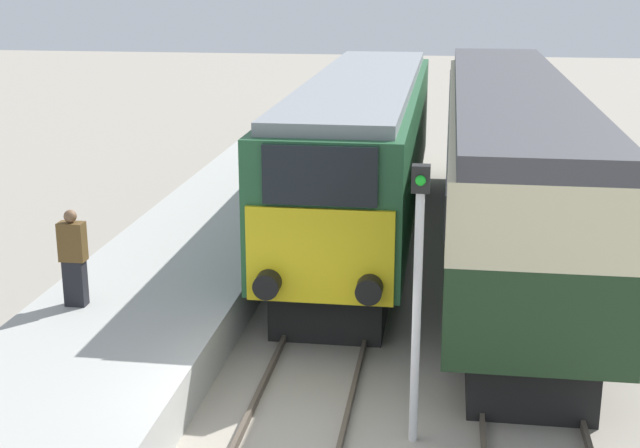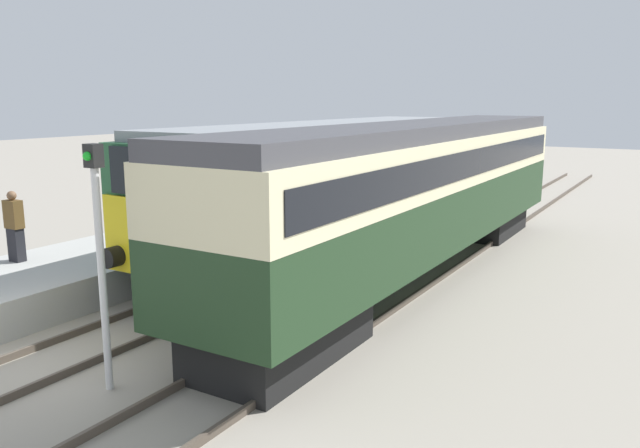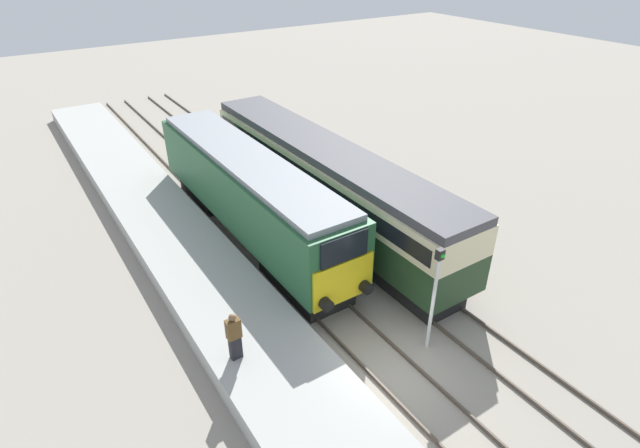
{
  "view_description": "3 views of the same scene",
  "coord_description": "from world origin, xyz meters",
  "px_view_note": "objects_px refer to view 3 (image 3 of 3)",
  "views": [
    {
      "loc": [
        2.02,
        -11.02,
        6.37
      ],
      "look_at": [
        0.0,
        2.92,
        2.36
      ],
      "focal_mm": 50.0,
      "sensor_mm": 36.0,
      "label": 1
    },
    {
      "loc": [
        9.5,
        -5.99,
        4.6
      ],
      "look_at": [
        1.7,
        6.92,
        1.6
      ],
      "focal_mm": 35.0,
      "sensor_mm": 36.0,
      "label": 2
    },
    {
      "loc": [
        -8.25,
        -8.18,
        12.22
      ],
      "look_at": [
        1.7,
        6.92,
        1.6
      ],
      "focal_mm": 28.0,
      "sensor_mm": 36.0,
      "label": 3
    }
  ],
  "objects_px": {
    "passenger_carriage": "(325,178)",
    "person_on_platform": "(234,336)",
    "locomotive": "(249,193)",
    "signal_post": "(435,292)"
  },
  "relations": [
    {
      "from": "locomotive",
      "to": "person_on_platform",
      "type": "xyz_separation_m",
      "value": [
        -4.21,
        -7.39,
        -0.57
      ]
    },
    {
      "from": "locomotive",
      "to": "signal_post",
      "type": "xyz_separation_m",
      "value": [
        1.7,
        -9.76,
        0.13
      ]
    },
    {
      "from": "signal_post",
      "to": "passenger_carriage",
      "type": "bearing_deg",
      "value": 79.07
    },
    {
      "from": "locomotive",
      "to": "passenger_carriage",
      "type": "distance_m",
      "value": 3.54
    },
    {
      "from": "locomotive",
      "to": "person_on_platform",
      "type": "distance_m",
      "value": 8.53
    },
    {
      "from": "passenger_carriage",
      "to": "person_on_platform",
      "type": "relative_size",
      "value": 10.02
    },
    {
      "from": "locomotive",
      "to": "passenger_carriage",
      "type": "relative_size",
      "value": 0.87
    },
    {
      "from": "locomotive",
      "to": "passenger_carriage",
      "type": "bearing_deg",
      "value": -15.72
    },
    {
      "from": "locomotive",
      "to": "passenger_carriage",
      "type": "height_order",
      "value": "passenger_carriage"
    },
    {
      "from": "passenger_carriage",
      "to": "person_on_platform",
      "type": "xyz_separation_m",
      "value": [
        -7.61,
        -6.43,
        -0.79
      ]
    }
  ]
}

